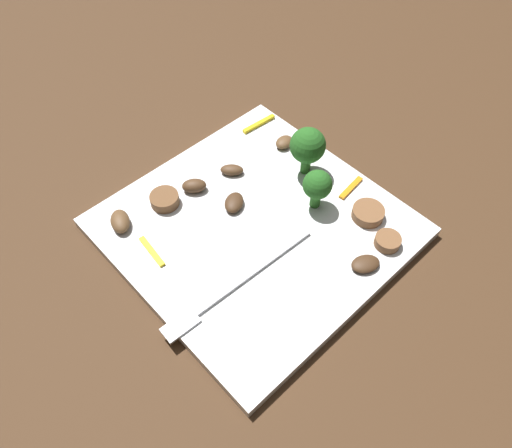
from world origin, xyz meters
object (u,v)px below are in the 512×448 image
object	(u,v)px
sausage_slice_0	(368,213)
mushroom_0	(284,142)
sausage_slice_1	(388,241)
mushroom_2	(365,264)
mushroom_5	(232,170)
pepper_strip_0	(351,188)
sausage_slice_2	(165,199)
broccoli_floret_0	(308,146)
fork	(230,289)
pepper_strip_2	(152,251)
plate	(256,228)
mushroom_4	(194,186)
pepper_strip_1	(259,124)
mushroom_3	(120,221)
broccoli_floret_1	(317,186)
mushroom_1	(237,201)

from	to	relation	value
sausage_slice_0	mushroom_0	xyz separation A→B (m)	(-0.01, -0.14, -0.00)
mushroom_0	sausage_slice_1	bearing A→B (deg)	81.49
mushroom_2	mushroom_5	xyz separation A→B (m)	(0.01, -0.19, 0.00)
pepper_strip_0	sausage_slice_2	bearing A→B (deg)	-37.36
broccoli_floret_0	mushroom_0	bearing A→B (deg)	-104.87
fork	mushroom_0	bearing A→B (deg)	-146.96
mushroom_5	pepper_strip_2	world-z (taller)	mushroom_5
plate	mushroom_4	world-z (taller)	mushroom_4
mushroom_0	pepper_strip_1	distance (m)	0.05
sausage_slice_2	mushroom_3	bearing A→B (deg)	-8.06
fork	pepper_strip_1	bearing A→B (deg)	-137.40
mushroom_3	sausage_slice_2	bearing A→B (deg)	171.94
broccoli_floret_0	pepper_strip_0	bearing A→B (deg)	107.83
broccoli_floret_1	sausage_slice_2	world-z (taller)	broccoli_floret_1
mushroom_3	plate	bearing A→B (deg)	137.42
sausage_slice_0	pepper_strip_0	xyz separation A→B (m)	(-0.02, -0.04, -0.00)
mushroom_2	mushroom_5	bearing A→B (deg)	-86.13
broccoli_floret_0	mushroom_2	world-z (taller)	broccoli_floret_0
sausage_slice_1	mushroom_5	distance (m)	0.19
mushroom_3	mushroom_5	bearing A→B (deg)	170.05
pepper_strip_0	broccoli_floret_0	bearing A→B (deg)	-72.17
fork	pepper_strip_2	distance (m)	0.09
broccoli_floret_1	sausage_slice_0	bearing A→B (deg)	120.41
mushroom_1	pepper_strip_1	bearing A→B (deg)	-143.98
sausage_slice_2	mushroom_5	distance (m)	0.08
sausage_slice_1	mushroom_3	bearing A→B (deg)	-48.24
mushroom_1	mushroom_5	world-z (taller)	same
pepper_strip_0	sausage_slice_1	bearing A→B (deg)	67.22
pepper_strip_0	broccoli_floret_1	bearing A→B (deg)	-14.43
broccoli_floret_0	plate	bearing A→B (deg)	10.66
broccoli_floret_0	pepper_strip_2	size ratio (longest dim) A/B	1.40
broccoli_floret_0	mushroom_4	bearing A→B (deg)	-30.02
pepper_strip_0	pepper_strip_1	distance (m)	0.15
sausage_slice_0	mushroom_5	xyz separation A→B (m)	(0.06, -0.15, -0.00)
broccoli_floret_1	plate	bearing A→B (deg)	-20.58
plate	mushroom_1	world-z (taller)	mushroom_1
fork	sausage_slice_2	size ratio (longest dim) A/B	5.72
mushroom_1	broccoli_floret_0	bearing A→B (deg)	169.25
broccoli_floret_1	mushroom_4	distance (m)	0.14
mushroom_0	sausage_slice_2	bearing A→B (deg)	-9.01
plate	sausage_slice_2	size ratio (longest dim) A/B	8.77
mushroom_2	mushroom_4	xyz separation A→B (m)	(0.06, -0.19, 0.00)
sausage_slice_0	mushroom_2	xyz separation A→B (m)	(0.05, 0.04, -0.00)
pepper_strip_2	pepper_strip_0	bearing A→B (deg)	158.89
mushroom_1	pepper_strip_2	bearing A→B (deg)	-6.03
plate	sausage_slice_1	bearing A→B (deg)	125.88
broccoli_floret_1	mushroom_5	size ratio (longest dim) A/B	1.84
mushroom_1	mushroom_0	bearing A→B (deg)	-164.14
broccoli_floret_0	pepper_strip_2	bearing A→B (deg)	-8.21
pepper_strip_2	pepper_strip_1	bearing A→B (deg)	-162.87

